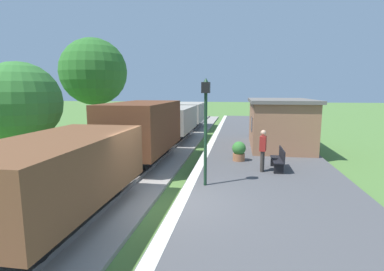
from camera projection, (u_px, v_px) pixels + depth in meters
The scene contains 15 objects.
ground_plane at pixel (168, 208), 8.89m from camera, with size 160.00×160.00×0.00m, color #517A38.
platform_slab at pixel (277, 211), 8.37m from camera, with size 6.00×60.00×0.25m, color #4C4C4F.
platform_edge_stripe at pixel (181, 201), 8.79m from camera, with size 0.36×60.00×0.01m, color silver.
track_ballast at pixel (94, 202), 9.25m from camera, with size 3.80×60.00×0.12m, color gray.
rail_near at pixel (115, 199), 9.12m from camera, with size 0.07×60.00×0.14m, color slate.
rail_far at pixel (73, 197), 9.34m from camera, with size 0.07×60.00×0.14m, color slate.
freight_train at pixel (160, 126), 16.84m from camera, with size 2.50×26.00×2.72m.
station_hut at pixel (279, 123), 17.07m from camera, with size 3.50×5.80×2.78m.
bench_near_hut at pixel (279, 159), 12.17m from camera, with size 0.42×1.50×0.91m.
bench_down_platform at pixel (262, 129), 21.26m from camera, with size 0.42×1.50×0.91m.
person_waiting at pixel (263, 149), 11.89m from camera, with size 0.31×0.42×1.71m.
potted_planter at pixel (239, 151), 13.77m from camera, with size 0.64×0.64×0.92m.
lamp_post_near at pixel (206, 112), 9.90m from camera, with size 0.28×0.28×3.70m.
tree_trackside_mid at pixel (20, 103), 12.10m from camera, with size 3.32×3.32×4.71m.
tree_trackside_far at pixel (94, 72), 18.98m from camera, with size 4.28×4.28×6.85m.
Camera 1 is at (2.04, -8.22, 3.56)m, focal length 27.44 mm.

